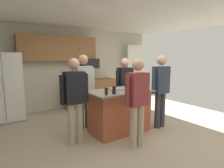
{
  "coord_description": "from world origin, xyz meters",
  "views": [
    {
      "loc": [
        -2.34,
        -3.2,
        1.69
      ],
      "look_at": [
        0.08,
        0.38,
        1.05
      ],
      "focal_mm": 30.22,
      "sensor_mm": 36.0,
      "label": 1
    }
  ],
  "objects": [
    {
      "name": "kitchen_island",
      "position": [
        0.08,
        0.08,
        0.48
      ],
      "size": [
        1.41,
        0.83,
        0.94
      ],
      "color": "#AD5638",
      "rests_on": "ground"
    },
    {
      "name": "person_guest_right",
      "position": [
        1.04,
        -0.24,
        0.99
      ],
      "size": [
        0.57,
        0.23,
        1.71
      ],
      "rotation": [
        0.0,
        0.0,
        2.81
      ],
      "color": "#383842",
      "rests_on": "ground"
    },
    {
      "name": "refrigerator",
      "position": [
        -2.0,
        2.38,
        0.89
      ],
      "size": [
        0.93,
        0.76,
        1.79
      ],
      "color": "white",
      "rests_on": "ground"
    },
    {
      "name": "person_host_foreground",
      "position": [
        0.71,
        0.7,
        0.94
      ],
      "size": [
        0.57,
        0.22,
        1.64
      ],
      "rotation": [
        0.0,
        0.0,
        -2.37
      ],
      "color": "#232D4C",
      "rests_on": "ground"
    },
    {
      "name": "ceiling",
      "position": [
        0.0,
        0.0,
        2.6
      ],
      "size": [
        7.04,
        7.04,
        0.0
      ],
      "primitive_type": "plane",
      "color": "white"
    },
    {
      "name": "microwave_over_range",
      "position": [
        0.6,
        2.5,
        1.45
      ],
      "size": [
        0.56,
        0.4,
        0.32
      ],
      "primitive_type": "cube",
      "color": "black"
    },
    {
      "name": "cabinet_run_upper",
      "position": [
        -0.4,
        2.6,
        1.93
      ],
      "size": [
        2.4,
        0.38,
        0.75
      ],
      "color": "#936038"
    },
    {
      "name": "mug_ceramic_white",
      "position": [
        -0.17,
        -0.03,
        0.99
      ],
      "size": [
        0.13,
        0.08,
        0.1
      ],
      "color": "white",
      "rests_on": "kitchen_island"
    },
    {
      "name": "person_elder_center",
      "position": [
        -0.47,
        0.73,
        1.0
      ],
      "size": [
        0.57,
        0.23,
        1.72
      ],
      "rotation": [
        0.0,
        0.0,
        -0.86
      ],
      "color": "#4C5166",
      "rests_on": "ground"
    },
    {
      "name": "cabinet_run_lower",
      "position": [
        0.6,
        2.48,
        0.45
      ],
      "size": [
        1.8,
        0.63,
        0.9
      ],
      "color": "#936038",
      "rests_on": "ground"
    },
    {
      "name": "person_guest_left",
      "position": [
        -0.07,
        -0.67,
        0.95
      ],
      "size": [
        0.57,
        0.22,
        1.64
      ],
      "rotation": [
        0.0,
        0.0,
        1.38
      ],
      "color": "tan",
      "rests_on": "ground"
    },
    {
      "name": "person_guest_by_door",
      "position": [
        -0.97,
        0.09,
        0.95
      ],
      "size": [
        0.57,
        0.22,
        1.66
      ],
      "rotation": [
        0.0,
        0.0,
        -0.0
      ],
      "color": "tan",
      "rests_on": "ground"
    },
    {
      "name": "serving_tray",
      "position": [
        0.13,
        0.17,
        0.96
      ],
      "size": [
        0.44,
        0.3,
        0.04
      ],
      "color": "#B7B7BC",
      "rests_on": "kitchen_island"
    },
    {
      "name": "french_door_window_panel",
      "position": [
        2.6,
        2.4,
        1.1
      ],
      "size": [
        0.9,
        0.06,
        2.0
      ],
      "primitive_type": "cube",
      "color": "white",
      "rests_on": "ground"
    },
    {
      "name": "glass_short_whisky",
      "position": [
        -0.42,
        -0.16,
        1.01
      ],
      "size": [
        0.06,
        0.06,
        0.14
      ],
      "color": "black",
      "rests_on": "kitchen_island"
    },
    {
      "name": "glass_stout_tall",
      "position": [
        -0.25,
        -0.18,
        1.02
      ],
      "size": [
        0.07,
        0.07,
        0.16
      ],
      "color": "black",
      "rests_on": "kitchen_island"
    },
    {
      "name": "floor",
      "position": [
        0.0,
        0.0,
        0.0
      ],
      "size": [
        7.04,
        7.04,
        0.0
      ],
      "primitive_type": "plane",
      "color": "#B7A88E",
      "rests_on": "ground"
    },
    {
      "name": "back_wall",
      "position": [
        0.0,
        2.8,
        1.3
      ],
      "size": [
        6.4,
        0.1,
        2.6
      ],
      "primitive_type": "cube",
      "color": "beige",
      "rests_on": "ground"
    }
  ]
}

